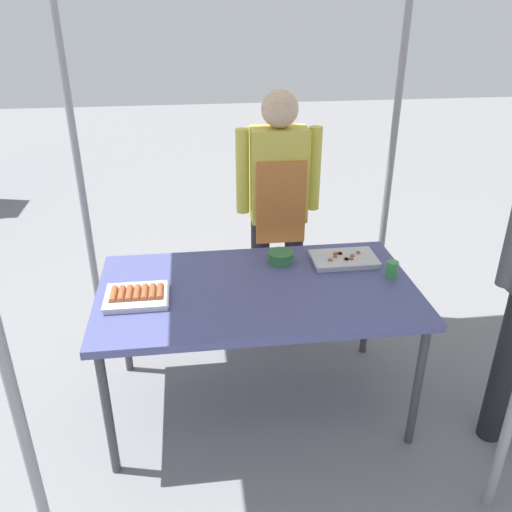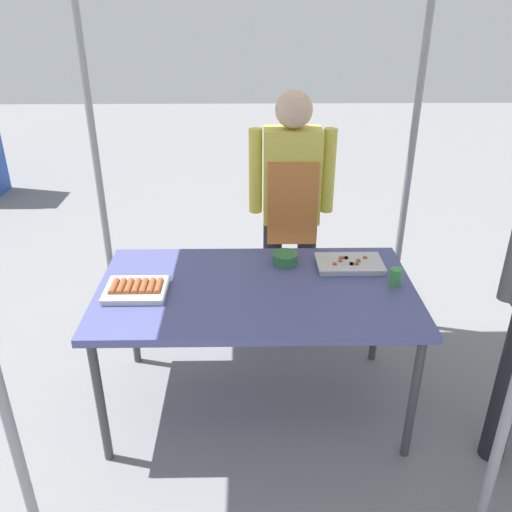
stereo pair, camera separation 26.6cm
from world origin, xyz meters
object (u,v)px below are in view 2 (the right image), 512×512
object	(u,v)px
tray_meat_skewers	(349,264)
vendor_woman	(291,199)
stall_table	(256,296)
tray_grilled_sausages	(137,289)
drink_cup_near_edge	(396,277)
condiment_bowl	(285,258)

from	to	relation	value
tray_meat_skewers	vendor_woman	bearing A→B (deg)	117.81
stall_table	tray_grilled_sausages	size ratio (longest dim) A/B	5.22
drink_cup_near_edge	vendor_woman	size ratio (longest dim) A/B	0.06
tray_grilled_sausages	tray_meat_skewers	distance (m)	1.13
stall_table	condiment_bowl	bearing A→B (deg)	57.65
tray_grilled_sausages	vendor_woman	distance (m)	1.16
stall_table	tray_grilled_sausages	xyz separation A→B (m)	(-0.59, -0.05, 0.08)
vendor_woman	drink_cup_near_edge	bearing A→B (deg)	123.16
tray_grilled_sausages	drink_cup_near_edge	size ratio (longest dim) A/B	3.43
condiment_bowl	vendor_woman	size ratio (longest dim) A/B	0.09
tray_meat_skewers	condiment_bowl	bearing A→B (deg)	172.78
condiment_bowl	stall_table	bearing A→B (deg)	-122.35
tray_grilled_sausages	condiment_bowl	distance (m)	0.82
tray_grilled_sausages	tray_meat_skewers	xyz separation A→B (m)	(1.10, 0.27, -0.01)
tray_meat_skewers	stall_table	bearing A→B (deg)	-157.04
stall_table	tray_meat_skewers	xyz separation A→B (m)	(0.51, 0.22, 0.07)
tray_grilled_sausages	vendor_woman	xyz separation A→B (m)	(0.82, 0.80, 0.17)
stall_table	condiment_bowl	size ratio (longest dim) A/B	11.36
drink_cup_near_edge	vendor_woman	xyz separation A→B (m)	(-0.48, 0.73, 0.15)
tray_grilled_sausages	condiment_bowl	size ratio (longest dim) A/B	2.18
stall_table	tray_meat_skewers	distance (m)	0.56
tray_grilled_sausages	vendor_woman	bearing A→B (deg)	44.33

